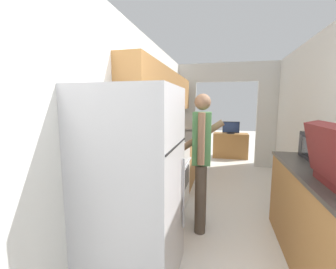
{
  "coord_description": "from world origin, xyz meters",
  "views": [
    {
      "loc": [
        -0.08,
        -1.2,
        1.53
      ],
      "look_at": [
        -0.97,
        2.49,
        1.01
      ],
      "focal_mm": 24.0,
      "sensor_mm": 36.0,
      "label": 1
    }
  ],
  "objects_px": {
    "tv_cabinet": "(230,145)",
    "knife": "(169,140)",
    "person": "(201,159)",
    "television": "(231,128)",
    "book_stack": "(333,166)",
    "refrigerator": "(133,186)",
    "microwave": "(323,147)",
    "range_oven": "(165,176)"
  },
  "relations": [
    {
      "from": "refrigerator",
      "to": "television",
      "type": "height_order",
      "value": "refrigerator"
    },
    {
      "from": "television",
      "to": "knife",
      "type": "height_order",
      "value": "television"
    },
    {
      "from": "refrigerator",
      "to": "range_oven",
      "type": "relative_size",
      "value": 1.57
    },
    {
      "from": "person",
      "to": "microwave",
      "type": "bearing_deg",
      "value": -88.42
    },
    {
      "from": "tv_cabinet",
      "to": "television",
      "type": "height_order",
      "value": "television"
    },
    {
      "from": "book_stack",
      "to": "tv_cabinet",
      "type": "relative_size",
      "value": 0.32
    },
    {
      "from": "person",
      "to": "knife",
      "type": "bearing_deg",
      "value": 30.34
    },
    {
      "from": "person",
      "to": "microwave",
      "type": "xyz_separation_m",
      "value": [
        1.29,
        0.08,
        0.19
      ]
    },
    {
      "from": "microwave",
      "to": "television",
      "type": "height_order",
      "value": "microwave"
    },
    {
      "from": "television",
      "to": "person",
      "type": "bearing_deg",
      "value": -97.03
    },
    {
      "from": "range_oven",
      "to": "book_stack",
      "type": "height_order",
      "value": "range_oven"
    },
    {
      "from": "tv_cabinet",
      "to": "person",
      "type": "bearing_deg",
      "value": -96.95
    },
    {
      "from": "book_stack",
      "to": "knife",
      "type": "relative_size",
      "value": 0.96
    },
    {
      "from": "book_stack",
      "to": "person",
      "type": "bearing_deg",
      "value": 164.25
    },
    {
      "from": "refrigerator",
      "to": "tv_cabinet",
      "type": "distance_m",
      "value": 4.92
    },
    {
      "from": "refrigerator",
      "to": "microwave",
      "type": "height_order",
      "value": "refrigerator"
    },
    {
      "from": "refrigerator",
      "to": "book_stack",
      "type": "relative_size",
      "value": 5.43
    },
    {
      "from": "person",
      "to": "microwave",
      "type": "relative_size",
      "value": 3.55
    },
    {
      "from": "person",
      "to": "microwave",
      "type": "height_order",
      "value": "person"
    },
    {
      "from": "tv_cabinet",
      "to": "knife",
      "type": "height_order",
      "value": "knife"
    },
    {
      "from": "knife",
      "to": "refrigerator",
      "type": "bearing_deg",
      "value": -73.92
    },
    {
      "from": "microwave",
      "to": "tv_cabinet",
      "type": "height_order",
      "value": "microwave"
    },
    {
      "from": "person",
      "to": "television",
      "type": "height_order",
      "value": "person"
    },
    {
      "from": "television",
      "to": "knife",
      "type": "xyz_separation_m",
      "value": [
        -1.09,
        -2.88,
        0.07
      ]
    },
    {
      "from": "refrigerator",
      "to": "person",
      "type": "relative_size",
      "value": 1.02
    },
    {
      "from": "tv_cabinet",
      "to": "range_oven",
      "type": "bearing_deg",
      "value": -107.04
    },
    {
      "from": "refrigerator",
      "to": "range_oven",
      "type": "bearing_deg",
      "value": 92.87
    },
    {
      "from": "book_stack",
      "to": "television",
      "type": "height_order",
      "value": "television"
    },
    {
      "from": "person",
      "to": "range_oven",
      "type": "bearing_deg",
      "value": 47.33
    },
    {
      "from": "person",
      "to": "knife",
      "type": "height_order",
      "value": "person"
    },
    {
      "from": "tv_cabinet",
      "to": "knife",
      "type": "distance_m",
      "value": 3.18
    },
    {
      "from": "person",
      "to": "television",
      "type": "bearing_deg",
      "value": -9.16
    },
    {
      "from": "knife",
      "to": "microwave",
      "type": "bearing_deg",
      "value": -12.56
    },
    {
      "from": "book_stack",
      "to": "television",
      "type": "relative_size",
      "value": 0.68
    },
    {
      "from": "book_stack",
      "to": "refrigerator",
      "type": "bearing_deg",
      "value": -162.05
    },
    {
      "from": "microwave",
      "to": "knife",
      "type": "relative_size",
      "value": 1.44
    },
    {
      "from": "person",
      "to": "television",
      "type": "xyz_separation_m",
      "value": [
        0.48,
        3.85,
        -0.02
      ]
    },
    {
      "from": "tv_cabinet",
      "to": "television",
      "type": "xyz_separation_m",
      "value": [
        0.0,
        -0.04,
        0.51
      ]
    },
    {
      "from": "television",
      "to": "range_oven",
      "type": "bearing_deg",
      "value": -107.24
    },
    {
      "from": "book_stack",
      "to": "television",
      "type": "xyz_separation_m",
      "value": [
        -0.74,
        4.2,
        -0.1
      ]
    },
    {
      "from": "range_oven",
      "to": "person",
      "type": "height_order",
      "value": "person"
    },
    {
      "from": "tv_cabinet",
      "to": "television",
      "type": "distance_m",
      "value": 0.51
    }
  ]
}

